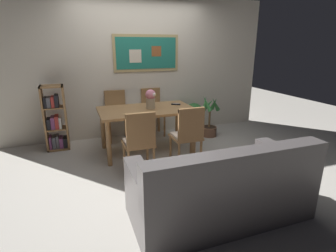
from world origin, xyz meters
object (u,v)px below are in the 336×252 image
Objects in this scene: dining_chair_far_right at (152,108)px; tv_remote at (176,104)px; dining_chair_far_left at (116,111)px; potted_palm at (209,122)px; dining_table at (147,114)px; bookshelf at (55,121)px; potted_ivy at (194,116)px; leather_couch at (221,191)px; dining_chair_near_right at (188,132)px; dining_chair_near_left at (139,139)px; flower_vase at (151,98)px.

dining_chair_far_right is 0.78m from tv_remote.
dining_chair_far_left is 1.80m from potted_palm.
dining_table is at bearing -166.17° from potted_palm.
bookshelf is 1.84× the size of potted_ivy.
potted_palm reaches higher than potted_ivy.
tv_remote is (0.33, 2.10, 0.43)m from leather_couch.
dining_chair_far_right reaches higher than dining_table.
potted_ivy is 0.94m from tv_remote.
potted_ivy is at bearing 1.45° from bookshelf.
bookshelf is 2.79m from potted_palm.
dining_table is 1.56m from bookshelf.
dining_chair_near_right is (0.38, -0.80, -0.10)m from dining_table.
dining_chair_far_right is 2.84m from leather_couch.
potted_palm reaches higher than dining_table.
bookshelf is (-1.76, -0.22, -0.04)m from dining_chair_far_right.
dining_table reaches higher than potted_ivy.
bookshelf is at bearing 127.36° from dining_chair_near_left.
flower_vase is (-0.26, -0.84, 0.37)m from dining_chair_far_right.
potted_ivy is at bearing 42.52° from tv_remote.
bookshelf reaches higher than dining_chair_near_right.
dining_chair_far_left and dining_chair_near_right have the same top height.
bookshelf is 1.34× the size of potted_palm.
dining_table is 0.27m from flower_vase.
dining_table is 1.68× the size of dining_chair_far_right.
leather_couch is 3.02× the size of potted_ivy.
bookshelf is at bearing 165.63° from tv_remote.
flower_vase reaches higher than dining_chair_near_right.
dining_chair_far_right is 1.00× the size of dining_chair_near_left.
potted_ivy is at bearing 30.00° from dining_table.
dining_chair_near_left is 0.51× the size of leather_couch.
flower_vase reaches higher than dining_chair_far_right.
dining_chair_near_right is 1.69m from potted_ivy.
dining_chair_far_left reaches higher than potted_ivy.
dining_chair_near_right is at bearing 1.84° from dining_chair_near_left.
dining_chair_near_right is at bearing -64.68° from dining_table.
potted_ivy is at bearing 61.74° from dining_chair_near_right.
flower_vase is (-0.15, 1.99, 0.59)m from leather_couch.
bookshelf is 1.67m from flower_vase.
potted_ivy is at bearing 115.77° from potted_palm.
dining_chair_far_right is at bearing 68.09° from dining_chair_near_left.
dining_chair_far_right is at bearing 2.22° from dining_chair_far_left.
tv_remote is (1.98, -0.51, 0.24)m from bookshelf.
flower_vase reaches higher than dining_chair_near_left.
dining_chair_far_right is 1.63m from dining_chair_near_right.
leather_couch is at bearing -57.67° from bookshelf.
potted_palm is 5.16× the size of tv_remote.
bookshelf is 2.06m from tv_remote.
potted_palm is at bearing 13.83° from dining_table.
dining_chair_far_left is 0.51× the size of leather_couch.
bookshelf is at bearing 141.97° from dining_chair_near_right.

